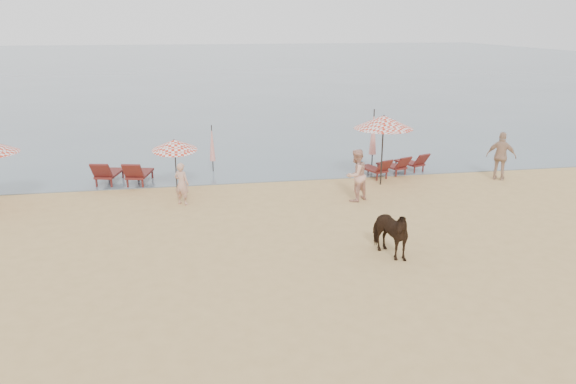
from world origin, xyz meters
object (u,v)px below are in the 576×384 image
(umbrella_closed_right, at_px, (373,132))
(beachgoer_right_b, at_px, (501,156))
(lounger_cluster_left, at_px, (122,173))
(umbrella_open_left_b, at_px, (174,145))
(cow, at_px, (388,232))
(beachgoer_left, at_px, (182,184))
(lounger_cluster_right, at_px, (395,165))
(beachgoer_right_a, at_px, (356,175))
(umbrella_open_right, at_px, (384,122))
(umbrella_closed_left, at_px, (212,143))

(umbrella_closed_right, xyz_separation_m, beachgoer_right_b, (4.58, -2.71, -0.63))
(lounger_cluster_left, distance_m, umbrella_open_left_b, 2.91)
(cow, xyz_separation_m, beachgoer_left, (-5.62, 5.68, 0.06))
(lounger_cluster_right, bearing_deg, beachgoer_right_a, -151.47)
(umbrella_open_right, bearing_deg, umbrella_closed_left, 157.24)
(cow, relative_size, beachgoer_right_b, 0.84)
(umbrella_open_right, xyz_separation_m, cow, (-2.18, -6.84, -1.82))
(umbrella_open_left_b, xyz_separation_m, beachgoer_right_a, (6.41, -2.17, -0.90))
(umbrella_open_right, bearing_deg, umbrella_open_left_b, -179.35)
(umbrella_closed_right, bearing_deg, umbrella_closed_left, 175.06)
(beachgoer_right_b, bearing_deg, beachgoer_right_a, 50.90)
(lounger_cluster_right, xyz_separation_m, umbrella_closed_right, (-0.64, 1.15, 1.21))
(lounger_cluster_right, bearing_deg, beachgoer_left, 174.62)
(umbrella_open_right, xyz_separation_m, beachgoer_right_a, (-1.60, -1.83, -1.57))
(umbrella_closed_right, bearing_deg, beachgoer_left, -155.86)
(beachgoer_left, bearing_deg, lounger_cluster_left, -18.36)
(umbrella_closed_left, xyz_separation_m, beachgoer_right_b, (11.56, -3.31, -0.28))
(umbrella_closed_left, distance_m, beachgoer_right_b, 12.03)
(lounger_cluster_right, xyz_separation_m, umbrella_open_left_b, (-9.12, -1.05, 1.44))
(beachgoer_right_a, bearing_deg, umbrella_open_left_b, -50.32)
(umbrella_open_left_b, height_order, beachgoer_left, umbrella_open_left_b)
(lounger_cluster_right, height_order, beachgoer_left, beachgoer_left)
(beachgoer_left, height_order, beachgoer_right_b, beachgoer_right_b)
(umbrella_open_left_b, bearing_deg, cow, -33.62)
(umbrella_open_right, relative_size, umbrella_closed_right, 1.06)
(beachgoer_left, bearing_deg, umbrella_open_left_b, -48.89)
(umbrella_open_right, bearing_deg, beachgoer_left, -168.43)
(lounger_cluster_right, distance_m, umbrella_open_left_b, 9.29)
(umbrella_closed_right, xyz_separation_m, beachgoer_right_a, (-2.08, -4.38, -0.67))
(beachgoer_right_b, bearing_deg, umbrella_closed_left, 20.83)
(umbrella_open_right, height_order, umbrella_closed_right, umbrella_open_right)
(umbrella_open_left_b, height_order, umbrella_closed_right, umbrella_closed_right)
(beachgoer_left, bearing_deg, beachgoer_right_b, -142.35)
(cow, height_order, beachgoer_right_b, beachgoer_right_b)
(lounger_cluster_left, bearing_deg, cow, -34.74)
(cow, xyz_separation_m, beachgoer_right_b, (7.24, 6.68, 0.28))
(lounger_cluster_left, xyz_separation_m, umbrella_closed_right, (10.62, 0.76, 1.13))
(beachgoer_right_a, relative_size, beachgoer_right_b, 0.96)
(lounger_cluster_left, bearing_deg, umbrella_open_left_b, -21.55)
(lounger_cluster_left, relative_size, beachgoer_left, 1.53)
(umbrella_closed_left, xyz_separation_m, umbrella_closed_right, (6.98, -0.60, 0.35))
(umbrella_closed_right, distance_m, beachgoer_right_a, 4.89)
(umbrella_closed_left, height_order, cow, umbrella_closed_left)
(umbrella_closed_left, bearing_deg, umbrella_open_left_b, -118.22)
(umbrella_closed_left, bearing_deg, lounger_cluster_left, -159.46)
(umbrella_closed_right, relative_size, beachgoer_right_a, 1.38)
(lounger_cluster_right, height_order, umbrella_closed_right, umbrella_closed_right)
(lounger_cluster_left, height_order, umbrella_closed_left, umbrella_closed_left)
(umbrella_closed_left, relative_size, umbrella_closed_right, 0.78)
(lounger_cluster_left, distance_m, umbrella_closed_right, 10.71)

